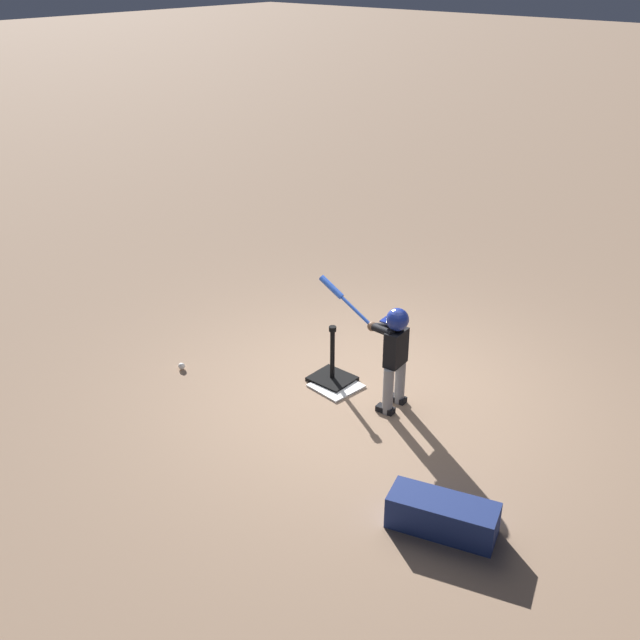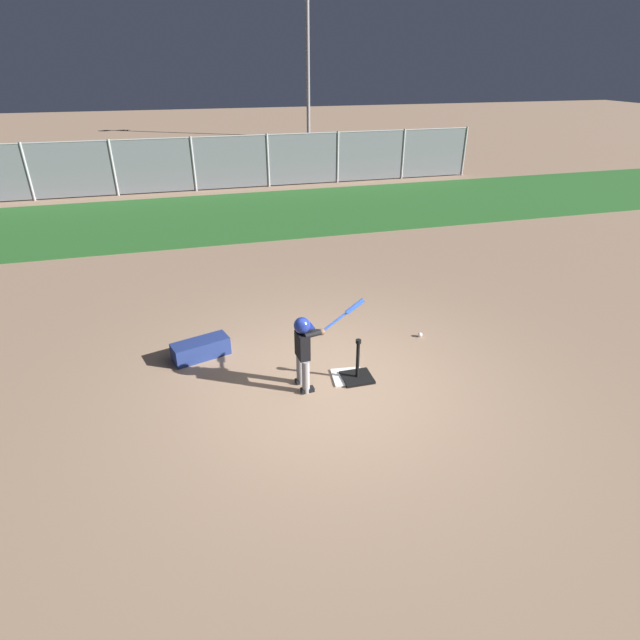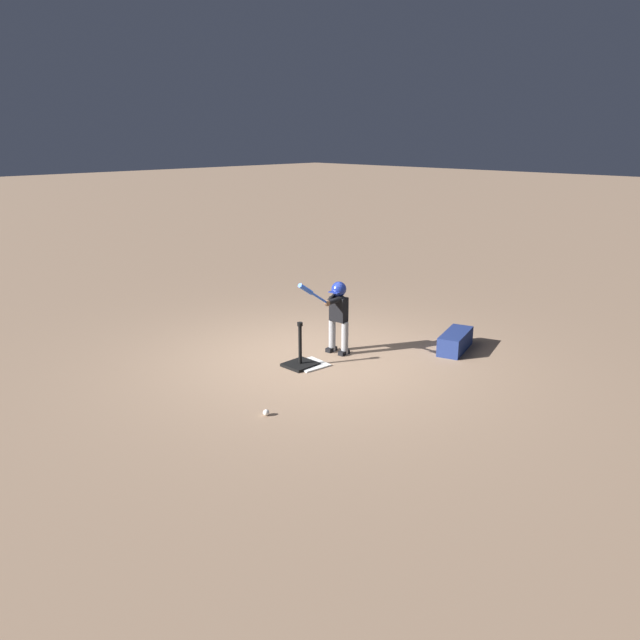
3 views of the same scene
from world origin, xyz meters
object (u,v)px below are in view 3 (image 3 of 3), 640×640
object	(u,v)px
batting_tee	(300,360)
equipment_bag	(455,341)
baseball	(266,413)
batter_child	(337,309)

from	to	relation	value
batting_tee	equipment_bag	distance (m)	2.39
baseball	equipment_bag	xyz separation A→B (m)	(-3.47, 0.29, 0.10)
batting_tee	equipment_bag	bearing A→B (deg)	150.74
baseball	equipment_bag	world-z (taller)	equipment_bag
batter_child	equipment_bag	bearing A→B (deg)	139.03
batting_tee	equipment_bag	xyz separation A→B (m)	(-2.09, 1.17, 0.05)
batter_child	baseball	distance (m)	2.39
batter_child	baseball	bearing A→B (deg)	22.41
equipment_bag	batter_child	bearing A→B (deg)	-58.11
batting_tee	batter_child	world-z (taller)	batter_child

